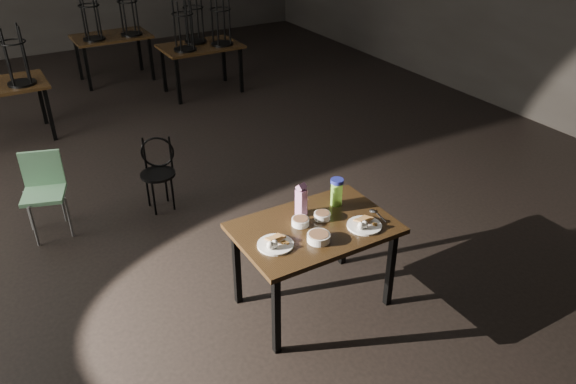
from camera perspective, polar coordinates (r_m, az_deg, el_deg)
main_table at (r=4.31m, az=2.70°, el=-4.35°), size 1.20×0.80×0.75m
plate_left at (r=4.04m, az=-1.29°, el=-5.21°), size 0.26×0.26×0.09m
plate_right at (r=4.28m, az=7.77°, el=-3.25°), size 0.26×0.26×0.09m
bowl_near at (r=4.26m, az=1.27°, el=-3.00°), size 0.14×0.14×0.05m
bowl_far at (r=4.34m, az=3.50°, el=-2.40°), size 0.13×0.13×0.05m
bowl_big at (r=4.09m, az=3.13°, el=-4.61°), size 0.17×0.17×0.06m
juice_carton at (r=4.34m, az=1.35°, el=-0.84°), size 0.09×0.09×0.28m
water_bottle at (r=4.49m, az=4.96°, el=0.04°), size 0.13×0.13×0.23m
spoon at (r=4.47m, az=8.72°, el=-2.02°), size 0.05×0.21×0.01m
bentwood_chair at (r=5.91m, az=-13.08°, el=2.43°), size 0.40×0.40×0.75m
school_chair at (r=5.80m, az=-23.59°, el=0.53°), size 0.47×0.47×0.81m
bg_table_right at (r=8.99m, az=-8.89°, el=14.69°), size 1.20×0.80×1.48m
bg_table_far at (r=9.87m, az=-17.49°, el=14.91°), size 1.20×0.80×1.48m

